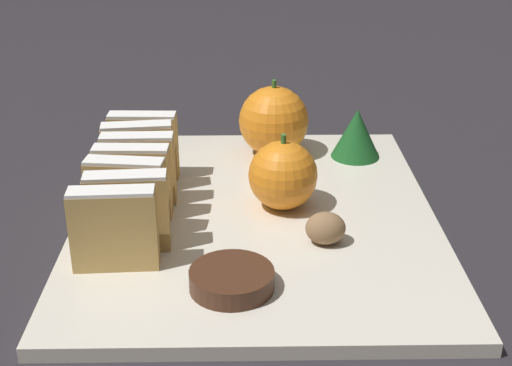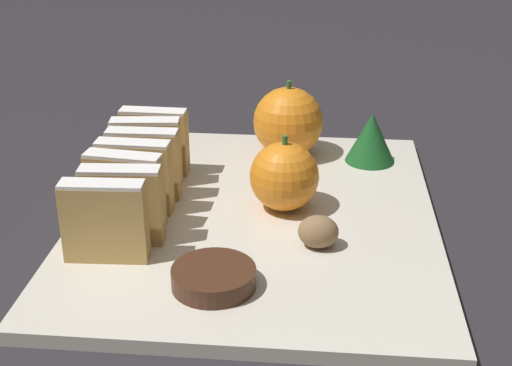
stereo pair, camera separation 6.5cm
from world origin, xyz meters
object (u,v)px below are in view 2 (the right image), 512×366
object	(u,v)px
orange_near	(288,122)
chocolate_cookie	(214,277)
walnut	(318,232)
orange_far	(284,176)

from	to	relation	value
orange_near	chocolate_cookie	world-z (taller)	orange_near
orange_near	walnut	size ratio (longest dim) A/B	2.45
orange_near	chocolate_cookie	size ratio (longest dim) A/B	1.29
walnut	chocolate_cookie	distance (m)	0.11
orange_near	orange_far	xyz separation A→B (m)	(0.00, -0.13, -0.01)
orange_near	walnut	distance (m)	0.21
orange_far	chocolate_cookie	world-z (taller)	orange_far
orange_near	chocolate_cookie	bearing A→B (deg)	-98.92
orange_near	walnut	xyz separation A→B (m)	(0.04, -0.20, -0.02)
walnut	chocolate_cookie	bearing A→B (deg)	-138.76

